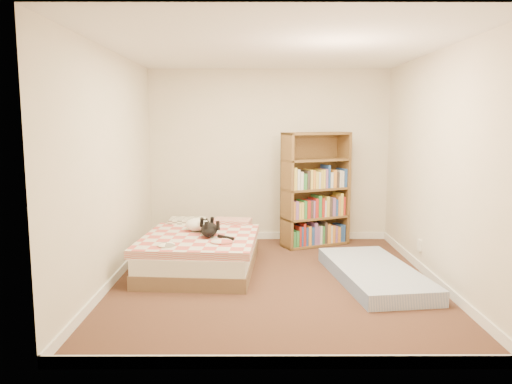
{
  "coord_description": "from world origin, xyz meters",
  "views": [
    {
      "loc": [
        -0.21,
        -5.33,
        1.74
      ],
      "look_at": [
        -0.2,
        0.3,
        0.95
      ],
      "focal_mm": 35.0,
      "sensor_mm": 36.0,
      "label": 1
    }
  ],
  "objects_px": {
    "bookshelf": "(315,205)",
    "black_cat": "(210,229)",
    "floor_mattress": "(374,274)",
    "white_dog": "(198,225)",
    "bed": "(202,250)"
  },
  "relations": [
    {
      "from": "floor_mattress",
      "to": "black_cat",
      "type": "height_order",
      "value": "black_cat"
    },
    {
      "from": "bed",
      "to": "white_dog",
      "type": "distance_m",
      "value": 0.32
    },
    {
      "from": "floor_mattress",
      "to": "white_dog",
      "type": "xyz_separation_m",
      "value": [
        -2.02,
        0.64,
        0.42
      ]
    },
    {
      "from": "bed",
      "to": "black_cat",
      "type": "height_order",
      "value": "black_cat"
    },
    {
      "from": "floor_mattress",
      "to": "white_dog",
      "type": "distance_m",
      "value": 2.16
    },
    {
      "from": "white_dog",
      "to": "floor_mattress",
      "type": "bearing_deg",
      "value": -9.43
    },
    {
      "from": "bed",
      "to": "bookshelf",
      "type": "xyz_separation_m",
      "value": [
        1.5,
        1.13,
        0.36
      ]
    },
    {
      "from": "bookshelf",
      "to": "black_cat",
      "type": "bearing_deg",
      "value": -163.03
    },
    {
      "from": "bookshelf",
      "to": "black_cat",
      "type": "distance_m",
      "value": 1.86
    },
    {
      "from": "floor_mattress",
      "to": "black_cat",
      "type": "xyz_separation_m",
      "value": [
        -1.85,
        0.41,
        0.42
      ]
    },
    {
      "from": "white_dog",
      "to": "bookshelf",
      "type": "bearing_deg",
      "value": 41.03
    },
    {
      "from": "bookshelf",
      "to": "black_cat",
      "type": "xyz_separation_m",
      "value": [
        -1.39,
        -1.23,
        -0.08
      ]
    },
    {
      "from": "floor_mattress",
      "to": "white_dog",
      "type": "bearing_deg",
      "value": 154.7
    },
    {
      "from": "floor_mattress",
      "to": "white_dog",
      "type": "relative_size",
      "value": 5.0
    },
    {
      "from": "bed",
      "to": "white_dog",
      "type": "height_order",
      "value": "white_dog"
    }
  ]
}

